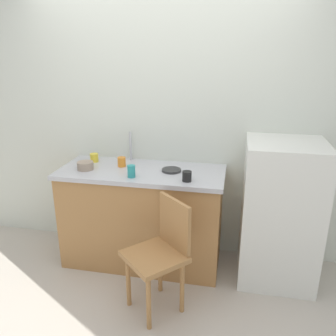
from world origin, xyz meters
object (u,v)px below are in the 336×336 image
at_px(cup_black, 187,176).
at_px(cup_orange, 122,162).
at_px(hotplate, 171,170).
at_px(chair, 161,251).
at_px(refrigerator, 280,213).
at_px(cup_teal, 131,171).
at_px(cup_yellow, 94,158).
at_px(terracotta_bowl, 85,166).

relative_size(cup_black, cup_orange, 0.98).
xyz_separation_m(hotplate, cup_black, (0.17, -0.21, 0.03)).
xyz_separation_m(chair, cup_black, (0.13, 0.40, 0.46)).
relative_size(refrigerator, cup_teal, 11.86).
xyz_separation_m(refrigerator, cup_orange, (-1.42, 0.06, 0.35)).
bearing_deg(hotplate, cup_yellow, 171.02).
bearing_deg(cup_teal, refrigerator, 8.88).
bearing_deg(cup_yellow, refrigerator, -4.61).
relative_size(cup_teal, cup_orange, 1.21).
height_order(refrigerator, cup_yellow, refrigerator).
xyz_separation_m(chair, cup_yellow, (-0.81, 0.73, 0.46)).
bearing_deg(chair, cup_black, 115.40).
relative_size(terracotta_bowl, cup_yellow, 1.82).
distance_m(hotplate, cup_teal, 0.37).
bearing_deg(hotplate, cup_black, -51.20).
height_order(terracotta_bowl, cup_yellow, cup_yellow).
bearing_deg(cup_orange, hotplate, -4.83).
bearing_deg(terracotta_bowl, hotplate, 7.62).
relative_size(chair, terracotta_bowl, 6.18).
bearing_deg(cup_teal, hotplate, 35.05).
height_order(cup_yellow, cup_orange, cup_orange).
bearing_deg(terracotta_bowl, chair, -32.05).
bearing_deg(hotplate, chair, -86.28).
height_order(terracotta_bowl, cup_orange, cup_orange).
height_order(refrigerator, chair, refrigerator).
xyz_separation_m(hotplate, cup_yellow, (-0.77, 0.12, 0.03)).
distance_m(cup_teal, cup_yellow, 0.58).
distance_m(hotplate, cup_yellow, 0.78).
bearing_deg(refrigerator, cup_yellow, 175.39).
bearing_deg(cup_yellow, chair, -41.81).
relative_size(chair, cup_yellow, 11.24).
height_order(terracotta_bowl, cup_black, cup_black).
bearing_deg(cup_teal, cup_yellow, 144.83).
xyz_separation_m(refrigerator, cup_teal, (-1.25, -0.19, 0.35)).
height_order(refrigerator, cup_teal, refrigerator).
height_order(cup_teal, cup_yellow, cup_teal).
relative_size(hotplate, cup_orange, 1.97).
height_order(cup_black, cup_yellow, cup_black).
distance_m(chair, cup_orange, 0.94).
distance_m(refrigerator, cup_yellow, 1.76).
relative_size(chair, cup_black, 10.54).
xyz_separation_m(cup_black, cup_yellow, (-0.94, 0.33, -0.00)).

